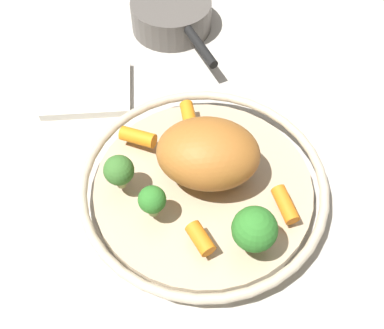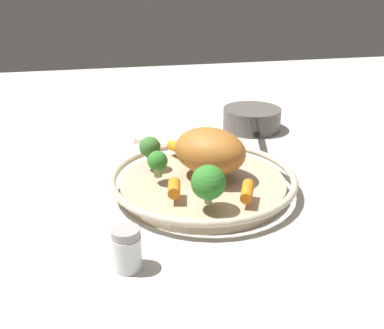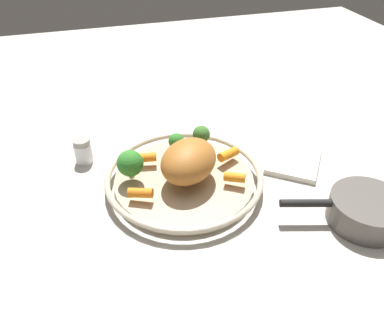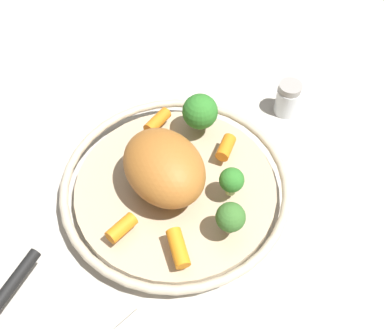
# 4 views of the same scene
# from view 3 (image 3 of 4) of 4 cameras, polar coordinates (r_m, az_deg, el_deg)

# --- Properties ---
(ground_plane) EXTENTS (2.42, 2.42, 0.00)m
(ground_plane) POSITION_cam_3_polar(r_m,az_deg,el_deg) (0.89, -1.15, -3.16)
(ground_plane) COLOR #B7B2A8
(serving_bowl) EXTENTS (0.35, 0.35, 0.04)m
(serving_bowl) POSITION_cam_3_polar(r_m,az_deg,el_deg) (0.88, -1.17, -2.18)
(serving_bowl) COLOR tan
(serving_bowl) RESTS_ON ground_plane
(roast_chicken_piece) EXTENTS (0.18, 0.18, 0.08)m
(roast_chicken_piece) POSITION_cam_3_polar(r_m,az_deg,el_deg) (0.83, -0.50, 0.51)
(roast_chicken_piece) COLOR #AA6528
(roast_chicken_piece) RESTS_ON serving_bowl
(baby_carrot_left) EXTENTS (0.04, 0.06, 0.03)m
(baby_carrot_left) POSITION_cam_3_polar(r_m,az_deg,el_deg) (0.91, 5.32, 1.50)
(baby_carrot_left) COLOR orange
(baby_carrot_left) RESTS_ON serving_bowl
(baby_carrot_near_rim) EXTENTS (0.04, 0.06, 0.02)m
(baby_carrot_near_rim) POSITION_cam_3_polar(r_m,az_deg,el_deg) (0.81, -7.55, -4.14)
(baby_carrot_near_rim) COLOR orange
(baby_carrot_near_rim) RESTS_ON serving_bowl
(baby_carrot_center) EXTENTS (0.03, 0.05, 0.02)m
(baby_carrot_center) POSITION_cam_3_polar(r_m,az_deg,el_deg) (0.90, -6.61, 1.04)
(baby_carrot_center) COLOR orange
(baby_carrot_center) RESTS_ON serving_bowl
(baby_carrot_back) EXTENTS (0.04, 0.05, 0.02)m
(baby_carrot_back) POSITION_cam_3_polar(r_m,az_deg,el_deg) (0.84, 6.24, -1.88)
(baby_carrot_back) COLOR orange
(baby_carrot_back) RESTS_ON serving_bowl
(broccoli_floret_large) EXTENTS (0.04, 0.04, 0.06)m
(broccoli_floret_large) POSITION_cam_3_polar(r_m,az_deg,el_deg) (0.93, 1.37, 4.38)
(broccoli_floret_large) COLOR #9CA466
(broccoli_floret_large) RESTS_ON serving_bowl
(broccoli_floret_edge) EXTENTS (0.04, 0.04, 0.05)m
(broccoli_floret_edge) POSITION_cam_3_polar(r_m,az_deg,el_deg) (0.92, -2.31, 3.39)
(broccoli_floret_edge) COLOR #95AB66
(broccoli_floret_edge) RESTS_ON serving_bowl
(broccoli_floret_small) EXTENTS (0.06, 0.06, 0.07)m
(broccoli_floret_small) POSITION_cam_3_polar(r_m,az_deg,el_deg) (0.84, -9.04, 0.15)
(broccoli_floret_small) COLOR #94AC66
(broccoli_floret_small) RESTS_ON serving_bowl
(salt_shaker) EXTENTS (0.04, 0.04, 0.06)m
(salt_shaker) POSITION_cam_3_polar(r_m,az_deg,el_deg) (0.98, -15.66, 1.94)
(salt_shaker) COLOR silver
(salt_shaker) RESTS_ON ground_plane
(saucepan) EXTENTS (0.15, 0.25, 0.06)m
(saucepan) POSITION_cam_3_polar(r_m,az_deg,el_deg) (0.86, 24.01, -6.13)
(saucepan) COLOR #56514C
(saucepan) RESTS_ON ground_plane
(dish_towel) EXTENTS (0.19, 0.18, 0.01)m
(dish_towel) POSITION_cam_3_polar(r_m,az_deg,el_deg) (0.99, 14.66, 0.62)
(dish_towel) COLOR silver
(dish_towel) RESTS_ON ground_plane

